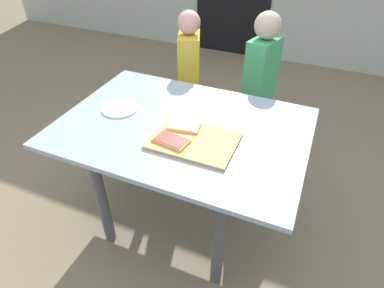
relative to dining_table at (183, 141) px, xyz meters
name	(u,v)px	position (x,y,z in m)	size (l,w,h in m)	color
ground_plane	(184,215)	(0.00, 0.00, -0.59)	(16.00, 16.00, 0.00)	#776851
dining_table	(183,141)	(0.00, 0.00, 0.00)	(1.24, 0.88, 0.69)	#91A6BE
cutting_board	(194,141)	(0.11, -0.11, 0.11)	(0.40, 0.28, 0.02)	tan
pizza_slice_far_left	(184,126)	(0.02, -0.03, 0.12)	(0.17, 0.12, 0.01)	#DEAD52
pizza_slice_near_left	(171,140)	(0.02, -0.16, 0.12)	(0.17, 0.12, 0.01)	#DEAD52
plate_white_left	(120,108)	(-0.38, 0.01, 0.10)	(0.20, 0.20, 0.01)	white
child_left	(189,77)	(-0.27, 0.71, 0.00)	(0.22, 0.27, 1.04)	navy
child_right	(260,82)	(0.22, 0.79, 0.02)	(0.20, 0.27, 1.07)	#31495E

